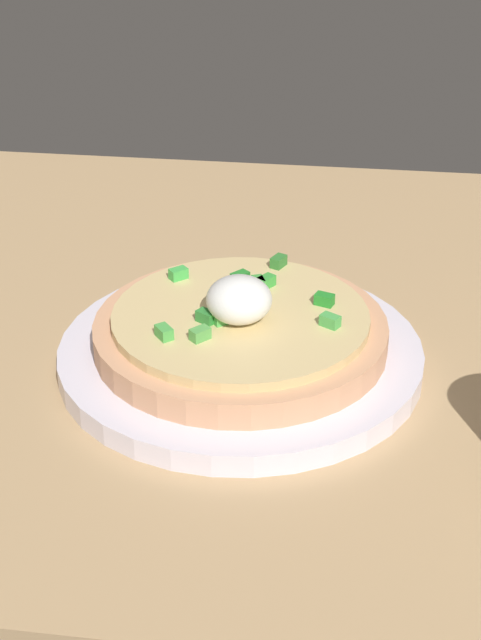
% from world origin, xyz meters
% --- Properties ---
extents(dining_table, '(1.21, 0.66, 0.03)m').
position_xyz_m(dining_table, '(0.00, 0.00, 0.01)').
color(dining_table, tan).
rests_on(dining_table, ground).
extents(plate, '(0.25, 0.25, 0.02)m').
position_xyz_m(plate, '(0.02, -0.08, 0.03)').
color(plate, white).
rests_on(plate, dining_table).
extents(pizza, '(0.20, 0.20, 0.06)m').
position_xyz_m(pizza, '(0.02, -0.08, 0.05)').
color(pizza, tan).
rests_on(pizza, plate).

